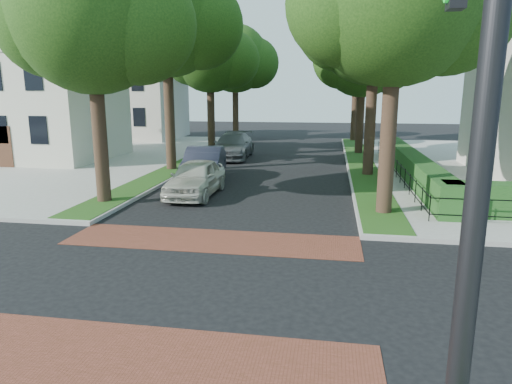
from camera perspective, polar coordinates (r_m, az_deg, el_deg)
ground at (r=11.30m, az=-9.72°, el=-11.09°), size 120.00×120.00×0.00m
sidewalk_nw at (r=37.10m, az=-29.14°, el=4.02°), size 30.00×30.00×0.15m
crosswalk_far at (r=14.16m, az=-5.51°, el=-6.05°), size 9.00×2.20×0.01m
crosswalk_near at (r=8.68m, az=-16.96°, el=-19.14°), size 9.00×2.20×0.01m
grass_strip_ne at (r=29.25m, az=12.99°, el=3.59°), size 1.60×29.80×0.02m
grass_strip_nw at (r=30.52m, az=-7.73°, el=4.15°), size 1.60×29.80×0.02m
tree_right_mid at (r=25.35m, az=14.94°, el=19.97°), size 8.25×7.09×11.22m
tree_right_far at (r=34.14m, az=13.39°, el=16.15°), size 7.25×6.23×9.74m
tree_right_back at (r=43.14m, az=12.61°, el=15.81°), size 7.50×6.45×10.20m
tree_left_near at (r=19.39m, az=-19.30°, el=20.03°), size 7.50×6.45×10.20m
tree_left_mid at (r=26.83m, az=-10.81°, el=20.48°), size 8.00×6.88×11.48m
tree_left_far at (r=35.23m, az=-5.55°, el=16.64°), size 7.00×6.02×9.86m
tree_left_back at (r=44.02m, az=-2.43°, el=16.20°), size 7.75×6.66×10.44m
hedge_main_road at (r=25.39m, az=18.79°, el=3.30°), size 1.00×18.00×1.20m
fence_main_road at (r=25.30m, az=16.98°, el=3.05°), size 0.06×18.00×0.90m
house_left_near at (r=33.65m, az=-25.64°, el=12.17°), size 10.00×9.00×10.14m
house_left_far at (r=45.89m, az=-15.48°, el=12.66°), size 10.00×9.00×10.14m
traffic_signal at (r=5.53m, az=24.52°, el=13.80°), size 2.17×2.00×8.00m
parked_car_front at (r=20.15m, az=-7.56°, el=1.76°), size 1.89×4.66×1.58m
parked_car_middle at (r=23.68m, az=-6.51°, el=3.52°), size 2.49×5.37×1.71m
parked_car_rear at (r=31.59m, az=-2.91°, el=5.80°), size 2.60×5.96×1.71m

